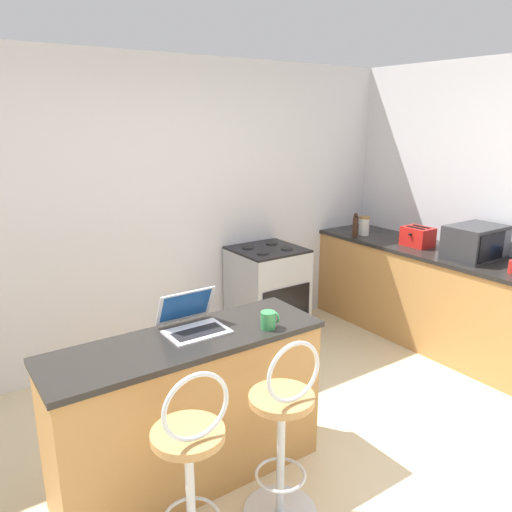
{
  "coord_description": "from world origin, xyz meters",
  "views": [
    {
      "loc": [
        -1.72,
        -1.75,
        2.09
      ],
      "look_at": [
        0.47,
        1.45,
        1.01
      ],
      "focal_mm": 35.0,
      "sensor_mm": 36.0,
      "label": 1
    }
  ],
  "objects_px": {
    "stove_range": "(267,294)",
    "pepper_mill": "(355,226)",
    "bar_stool_near": "(191,475)",
    "storage_jar": "(364,226)",
    "mug_green": "(269,320)",
    "microwave": "(475,242)",
    "toaster": "(418,237)",
    "bar_stool_far": "(283,434)",
    "laptop": "(192,320)"
  },
  "relations": [
    {
      "from": "mug_green",
      "to": "pepper_mill",
      "type": "distance_m",
      "value": 2.5
    },
    {
      "from": "stove_range",
      "to": "pepper_mill",
      "type": "height_order",
      "value": "pepper_mill"
    },
    {
      "from": "toaster",
      "to": "microwave",
      "type": "bearing_deg",
      "value": -85.79
    },
    {
      "from": "microwave",
      "to": "storage_jar",
      "type": "relative_size",
      "value": 2.55
    },
    {
      "from": "bar_stool_far",
      "to": "stove_range",
      "type": "xyz_separation_m",
      "value": [
        1.25,
        1.89,
        -0.05
      ]
    },
    {
      "from": "microwave",
      "to": "pepper_mill",
      "type": "relative_size",
      "value": 2.04
    },
    {
      "from": "pepper_mill",
      "to": "bar_stool_far",
      "type": "bearing_deg",
      "value": -142.1
    },
    {
      "from": "toaster",
      "to": "storage_jar",
      "type": "bearing_deg",
      "value": 97.75
    },
    {
      "from": "bar_stool_far",
      "to": "storage_jar",
      "type": "height_order",
      "value": "storage_jar"
    },
    {
      "from": "storage_jar",
      "to": "pepper_mill",
      "type": "height_order",
      "value": "pepper_mill"
    },
    {
      "from": "mug_green",
      "to": "stove_range",
      "type": "bearing_deg",
      "value": 54.47
    },
    {
      "from": "stove_range",
      "to": "toaster",
      "type": "bearing_deg",
      "value": -30.47
    },
    {
      "from": "bar_stool_near",
      "to": "toaster",
      "type": "relative_size",
      "value": 3.95
    },
    {
      "from": "microwave",
      "to": "pepper_mill",
      "type": "bearing_deg",
      "value": 102.28
    },
    {
      "from": "toaster",
      "to": "pepper_mill",
      "type": "bearing_deg",
      "value": 109.36
    },
    {
      "from": "toaster",
      "to": "stove_range",
      "type": "height_order",
      "value": "toaster"
    },
    {
      "from": "laptop",
      "to": "toaster",
      "type": "height_order",
      "value": "laptop"
    },
    {
      "from": "toaster",
      "to": "mug_green",
      "type": "distance_m",
      "value": 2.42
    },
    {
      "from": "bar_stool_near",
      "to": "stove_range",
      "type": "relative_size",
      "value": 1.15
    },
    {
      "from": "toaster",
      "to": "pepper_mill",
      "type": "xyz_separation_m",
      "value": [
        -0.21,
        0.61,
        0.03
      ]
    },
    {
      "from": "bar_stool_far",
      "to": "stove_range",
      "type": "bearing_deg",
      "value": 56.41
    },
    {
      "from": "laptop",
      "to": "mug_green",
      "type": "bearing_deg",
      "value": -32.73
    },
    {
      "from": "storage_jar",
      "to": "bar_stool_far",
      "type": "bearing_deg",
      "value": -143.62
    },
    {
      "from": "toaster",
      "to": "pepper_mill",
      "type": "height_order",
      "value": "pepper_mill"
    },
    {
      "from": "laptop",
      "to": "storage_jar",
      "type": "relative_size",
      "value": 1.77
    },
    {
      "from": "laptop",
      "to": "pepper_mill",
      "type": "relative_size",
      "value": 1.41
    },
    {
      "from": "stove_range",
      "to": "pepper_mill",
      "type": "distance_m",
      "value": 1.17
    },
    {
      "from": "stove_range",
      "to": "mug_green",
      "type": "xyz_separation_m",
      "value": [
        -1.06,
        -1.49,
        0.51
      ]
    },
    {
      "from": "bar_stool_near",
      "to": "bar_stool_far",
      "type": "xyz_separation_m",
      "value": [
        0.53,
        0.0,
        0.0
      ]
    },
    {
      "from": "laptop",
      "to": "stove_range",
      "type": "height_order",
      "value": "laptop"
    },
    {
      "from": "microwave",
      "to": "storage_jar",
      "type": "xyz_separation_m",
      "value": [
        -0.12,
        1.17,
        -0.05
      ]
    },
    {
      "from": "toaster",
      "to": "laptop",
      "type": "bearing_deg",
      "value": -168.83
    },
    {
      "from": "microwave",
      "to": "storage_jar",
      "type": "height_order",
      "value": "microwave"
    },
    {
      "from": "toaster",
      "to": "storage_jar",
      "type": "relative_size",
      "value": 1.37
    },
    {
      "from": "stove_range",
      "to": "storage_jar",
      "type": "distance_m",
      "value": 1.28
    },
    {
      "from": "toaster",
      "to": "bar_stool_far",
      "type": "bearing_deg",
      "value": -154.98
    },
    {
      "from": "storage_jar",
      "to": "pepper_mill",
      "type": "relative_size",
      "value": 0.8
    },
    {
      "from": "bar_stool_far",
      "to": "stove_range",
      "type": "distance_m",
      "value": 2.26
    },
    {
      "from": "bar_stool_near",
      "to": "toaster",
      "type": "bearing_deg",
      "value": 21.03
    },
    {
      "from": "toaster",
      "to": "stove_range",
      "type": "bearing_deg",
      "value": 149.53
    },
    {
      "from": "bar_stool_near",
      "to": "stove_range",
      "type": "height_order",
      "value": "bar_stool_near"
    },
    {
      "from": "stove_range",
      "to": "mug_green",
      "type": "relative_size",
      "value": 8.75
    },
    {
      "from": "bar_stool_near",
      "to": "pepper_mill",
      "type": "height_order",
      "value": "pepper_mill"
    },
    {
      "from": "stove_range",
      "to": "mug_green",
      "type": "height_order",
      "value": "mug_green"
    },
    {
      "from": "bar_stool_near",
      "to": "bar_stool_far",
      "type": "height_order",
      "value": "same"
    },
    {
      "from": "bar_stool_far",
      "to": "storage_jar",
      "type": "distance_m",
      "value": 3.03
    },
    {
      "from": "laptop",
      "to": "stove_range",
      "type": "relative_size",
      "value": 0.38
    },
    {
      "from": "bar_stool_far",
      "to": "toaster",
      "type": "relative_size",
      "value": 3.95
    },
    {
      "from": "bar_stool_near",
      "to": "storage_jar",
      "type": "bearing_deg",
      "value": 31.1
    },
    {
      "from": "mug_green",
      "to": "bar_stool_far",
      "type": "bearing_deg",
      "value": -115.49
    }
  ]
}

